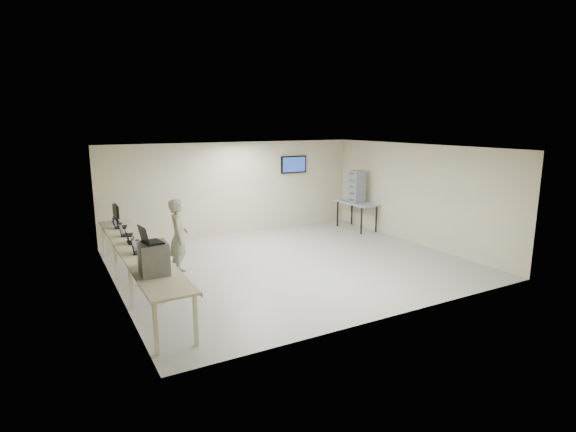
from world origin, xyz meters
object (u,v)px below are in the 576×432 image
workbench (138,251)px  side_table (357,205)px  soldier (179,237)px  equipment_box (154,258)px

workbench → side_table: (7.19, 2.17, -0.02)m
soldier → side_table: bearing=-57.0°
workbench → equipment_box: bearing=-92.0°
soldier → side_table: soldier is taller
equipment_box → side_table: size_ratio=0.37×
equipment_box → workbench: bearing=90.4°
side_table → soldier: bearing=-165.6°
workbench → equipment_box: equipment_box is taller
equipment_box → soldier: soldier is taller
workbench → side_table: workbench is taller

